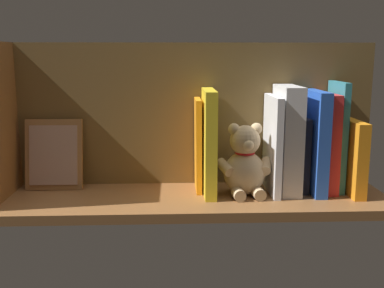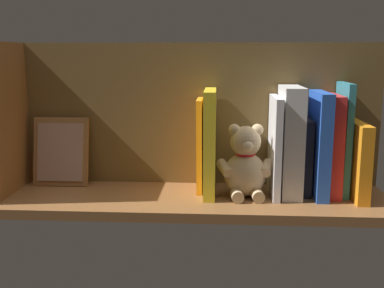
{
  "view_description": "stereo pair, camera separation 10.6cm",
  "coord_description": "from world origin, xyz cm",
  "px_view_note": "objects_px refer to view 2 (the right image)",
  "views": [
    {
      "loc": [
        4.27,
        103.62,
        32.84
      ],
      "look_at": [
        0.0,
        0.0,
        12.22
      ],
      "focal_mm": 42.89,
      "sensor_mm": 36.0,
      "label": 1
    },
    {
      "loc": [
        -6.29,
        103.52,
        32.84
      ],
      "look_at": [
        0.0,
        0.0,
        12.22
      ],
      "focal_mm": 42.89,
      "sensor_mm": 36.0,
      "label": 2
    }
  ],
  "objects_px": {
    "teddy_bear": "(245,165)",
    "picture_frame_leaning": "(61,152)",
    "book_0": "(355,159)",
    "dictionary_thick_white": "(290,141)"
  },
  "relations": [
    {
      "from": "book_0",
      "to": "dictionary_thick_white",
      "type": "xyz_separation_m",
      "value": [
        0.15,
        -0.01,
        0.04
      ]
    },
    {
      "from": "book_0",
      "to": "dictionary_thick_white",
      "type": "height_order",
      "value": "dictionary_thick_white"
    },
    {
      "from": "picture_frame_leaning",
      "to": "dictionary_thick_white",
      "type": "bearing_deg",
      "value": 175.4
    },
    {
      "from": "book_0",
      "to": "picture_frame_leaning",
      "type": "height_order",
      "value": "book_0"
    },
    {
      "from": "dictionary_thick_white",
      "to": "teddy_bear",
      "type": "xyz_separation_m",
      "value": [
        0.1,
        0.02,
        -0.05
      ]
    },
    {
      "from": "book_0",
      "to": "dictionary_thick_white",
      "type": "distance_m",
      "value": 0.15
    },
    {
      "from": "book_0",
      "to": "dictionary_thick_white",
      "type": "bearing_deg",
      "value": -3.88
    },
    {
      "from": "teddy_bear",
      "to": "picture_frame_leaning",
      "type": "xyz_separation_m",
      "value": [
        0.46,
        -0.07,
        0.01
      ]
    },
    {
      "from": "dictionary_thick_white",
      "to": "picture_frame_leaning",
      "type": "xyz_separation_m",
      "value": [
        0.56,
        -0.05,
        -0.04
      ]
    },
    {
      "from": "book_0",
      "to": "dictionary_thick_white",
      "type": "relative_size",
      "value": 0.69
    }
  ]
}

